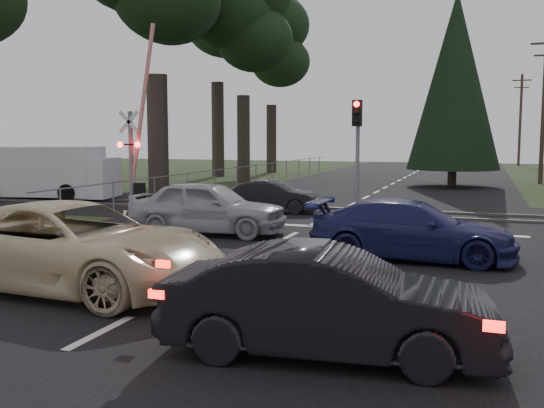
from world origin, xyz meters
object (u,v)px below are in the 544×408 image
at_px(cream_coupe, 72,246).
at_px(white_van, 51,173).
at_px(silver_car, 208,207).
at_px(crossing_signal, 136,158).
at_px(dark_car_far, 273,197).
at_px(dark_hatchback, 329,303).
at_px(utility_pole_mid, 544,106).
at_px(traffic_signal_center, 357,138).
at_px(utility_pole_far, 520,118).
at_px(blue_sedan, 412,230).

relative_size(cream_coupe, white_van, 0.91).
bearing_deg(silver_car, cream_coupe, -179.53).
height_order(crossing_signal, cream_coupe, crossing_signal).
bearing_deg(dark_car_far, dark_hatchback, -159.87).
bearing_deg(white_van, utility_pole_mid, 27.58).
bearing_deg(silver_car, traffic_signal_center, -37.36).
relative_size(utility_pole_mid, dark_hatchback, 2.11).
xyz_separation_m(utility_pole_far, dark_car_far, (-10.80, -43.70, -4.13)).
height_order(crossing_signal, utility_pole_far, utility_pole_far).
relative_size(blue_sedan, dark_car_far, 1.31).
bearing_deg(dark_hatchback, utility_pole_far, -10.86).
bearing_deg(dark_car_far, utility_pole_far, -15.55).
xyz_separation_m(traffic_signal_center, dark_car_far, (-3.30, 0.62, -2.21)).
distance_m(cream_coupe, blue_sedan, 7.50).
height_order(utility_pole_mid, cream_coupe, utility_pole_mid).
bearing_deg(utility_pole_far, crossing_signal, -109.23).
relative_size(crossing_signal, utility_pole_far, 0.77).
height_order(utility_pole_mid, white_van, utility_pole_mid).
relative_size(utility_pole_mid, dark_car_far, 2.51).
height_order(crossing_signal, blue_sedan, crossing_signal).
height_order(cream_coupe, dark_hatchback, cream_coupe).
xyz_separation_m(utility_pole_far, silver_car, (-10.89, -49.27, -3.94)).
relative_size(utility_pole_far, dark_hatchback, 2.11).
distance_m(utility_pole_mid, blue_sedan, 26.81).
xyz_separation_m(cream_coupe, silver_car, (-0.40, 6.73, -0.02)).
height_order(utility_pole_mid, dark_hatchback, utility_pole_mid).
bearing_deg(traffic_signal_center, blue_sedan, -68.51).
bearing_deg(white_van, silver_car, -42.32).
xyz_separation_m(blue_sedan, dark_car_far, (-5.95, 7.35, -0.09)).
relative_size(traffic_signal_center, cream_coupe, 0.70).
xyz_separation_m(traffic_signal_center, cream_coupe, (-2.99, -11.68, -1.99)).
height_order(crossing_signal, dark_car_far, crossing_signal).
bearing_deg(cream_coupe, silver_car, 5.86).
distance_m(crossing_signal, dark_hatchback, 16.54).
bearing_deg(crossing_signal, traffic_signal_center, 6.15).
bearing_deg(white_van, cream_coupe, -60.30).
distance_m(traffic_signal_center, cream_coupe, 12.22).
xyz_separation_m(crossing_signal, blue_sedan, (10.93, -5.84, -1.37)).
distance_m(utility_pole_far, cream_coupe, 57.11).
relative_size(dark_car_far, white_van, 0.56).
xyz_separation_m(utility_pole_mid, blue_sedan, (-4.85, -26.05, -4.04)).
bearing_deg(utility_pole_mid, traffic_signal_center, -111.21).
distance_m(traffic_signal_center, dark_hatchback, 13.86).
relative_size(crossing_signal, dark_hatchback, 1.63).
xyz_separation_m(dark_hatchback, blue_sedan, (0.30, 6.77, -0.02)).
distance_m(silver_car, white_van, 13.13).
bearing_deg(utility_pole_far, white_van, -117.50).
distance_m(cream_coupe, dark_hatchback, 5.64).
distance_m(traffic_signal_center, blue_sedan, 7.54).
height_order(dark_hatchback, white_van, white_van).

